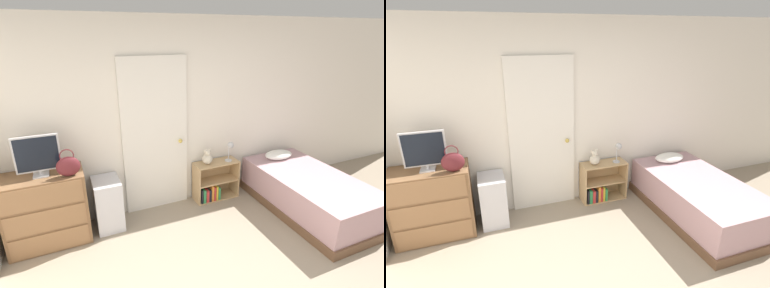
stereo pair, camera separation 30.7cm
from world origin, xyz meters
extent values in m
cube|color=silver|center=(0.00, 2.31, 1.27)|extent=(10.00, 0.06, 2.55)
cube|color=silver|center=(-0.30, 2.26, 1.04)|extent=(0.88, 0.04, 2.08)
sphere|color=gold|center=(0.03, 2.21, 0.95)|extent=(0.06, 0.06, 0.06)
cube|color=brown|center=(-1.70, 2.02, 0.44)|extent=(0.88, 0.47, 0.87)
cube|color=#89613E|center=(-1.70, 1.78, 0.15)|extent=(0.81, 0.01, 0.25)
cube|color=#89613E|center=(-1.70, 1.78, 0.44)|extent=(0.81, 0.01, 0.25)
cube|color=#89613E|center=(-1.70, 1.78, 0.72)|extent=(0.81, 0.01, 0.25)
cube|color=#B7B7BC|center=(-1.69, 2.02, 0.88)|extent=(0.16, 0.16, 0.01)
cylinder|color=#B7B7BC|center=(-1.69, 2.02, 0.91)|extent=(0.04, 0.04, 0.04)
cube|color=#B7B7BC|center=(-1.69, 2.02, 1.13)|extent=(0.46, 0.03, 0.40)
cube|color=black|center=(-1.69, 2.00, 1.13)|extent=(0.42, 0.01, 0.37)
ellipsoid|color=#591E23|center=(-1.41, 1.88, 0.98)|extent=(0.25, 0.12, 0.22)
torus|color=#591E23|center=(-1.41, 1.88, 1.11)|extent=(0.15, 0.01, 0.15)
cube|color=silver|center=(-1.02, 2.05, 0.33)|extent=(0.32, 0.41, 0.65)
cube|color=tan|center=(0.23, 2.12, 0.29)|extent=(0.02, 0.27, 0.58)
cube|color=tan|center=(0.87, 2.12, 0.29)|extent=(0.02, 0.27, 0.58)
cube|color=tan|center=(0.55, 2.12, 0.01)|extent=(0.62, 0.27, 0.02)
cube|color=tan|center=(0.55, 2.12, 0.29)|extent=(0.62, 0.27, 0.02)
cube|color=tan|center=(0.55, 2.12, 0.57)|extent=(0.62, 0.27, 0.02)
cube|color=tan|center=(0.55, 2.25, 0.29)|extent=(0.66, 0.01, 0.58)
cube|color=black|center=(0.28, 2.07, 0.12)|extent=(0.03, 0.16, 0.21)
cube|color=#338C4C|center=(0.31, 2.08, 0.12)|extent=(0.04, 0.17, 0.20)
cube|color=red|center=(0.36, 2.10, 0.11)|extent=(0.04, 0.21, 0.19)
cube|color=black|center=(0.40, 2.08, 0.11)|extent=(0.04, 0.17, 0.18)
cube|color=orange|center=(0.44, 2.09, 0.14)|extent=(0.03, 0.19, 0.24)
cube|color=red|center=(0.48, 2.09, 0.12)|extent=(0.03, 0.19, 0.21)
cube|color=gold|center=(0.52, 2.08, 0.13)|extent=(0.03, 0.16, 0.23)
cube|color=#338C4C|center=(0.55, 2.08, 0.11)|extent=(0.03, 0.16, 0.19)
sphere|color=beige|center=(0.40, 2.12, 0.65)|extent=(0.15, 0.15, 0.15)
sphere|color=beige|center=(0.40, 2.12, 0.75)|extent=(0.09, 0.09, 0.09)
sphere|color=silver|center=(0.40, 2.08, 0.74)|extent=(0.03, 0.03, 0.03)
sphere|color=beige|center=(0.37, 2.12, 0.78)|extent=(0.04, 0.04, 0.04)
sphere|color=beige|center=(0.44, 2.12, 0.78)|extent=(0.04, 0.04, 0.04)
cylinder|color=#B2B2B7|center=(0.73, 2.09, 0.58)|extent=(0.10, 0.10, 0.01)
cylinder|color=#B2B2B7|center=(0.73, 2.09, 0.69)|extent=(0.01, 0.01, 0.21)
sphere|color=#B2B2B7|center=(0.75, 2.08, 0.82)|extent=(0.09, 0.09, 0.09)
cube|color=brown|center=(1.57, 1.32, 0.06)|extent=(1.01, 1.88, 0.12)
cube|color=#B28C93|center=(1.57, 1.32, 0.32)|extent=(0.98, 1.82, 0.40)
ellipsoid|color=white|center=(1.57, 1.99, 0.57)|extent=(0.46, 0.28, 0.12)
camera|label=1|loc=(-1.39, -1.34, 2.34)|focal=28.00mm
camera|label=2|loc=(-1.10, -1.46, 2.34)|focal=28.00mm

